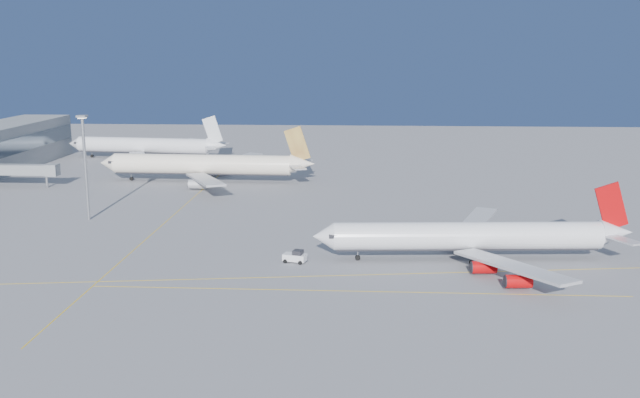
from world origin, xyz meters
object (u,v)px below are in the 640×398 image
(pushback_tug, at_px, (295,257))
(light_mast, at_px, (85,159))
(airliner_virgin, at_px, (474,236))
(airliner_etihad, at_px, (207,165))
(airliner_third, at_px, (147,146))

(pushback_tug, bearing_deg, light_mast, 164.19)
(airliner_virgin, bearing_deg, airliner_etihad, 126.89)
(airliner_virgin, xyz_separation_m, airliner_third, (-100.28, 122.56, 0.39))
(airliner_etihad, distance_m, airliner_third, 54.67)
(airliner_etihad, xyz_separation_m, light_mast, (-17.47, -50.39, 9.30))
(airliner_virgin, bearing_deg, light_mast, 157.78)
(airliner_virgin, height_order, airliner_third, airliner_third)
(pushback_tug, relative_size, light_mast, 0.19)
(light_mast, bearing_deg, airliner_etihad, 70.88)
(light_mast, bearing_deg, pushback_tug, -31.27)
(airliner_virgin, relative_size, airliner_third, 1.00)
(airliner_etihad, relative_size, pushback_tug, 14.02)
(airliner_etihad, height_order, pushback_tug, airliner_etihad)
(airliner_virgin, bearing_deg, airliner_third, 124.99)
(airliner_etihad, relative_size, airliner_third, 1.08)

